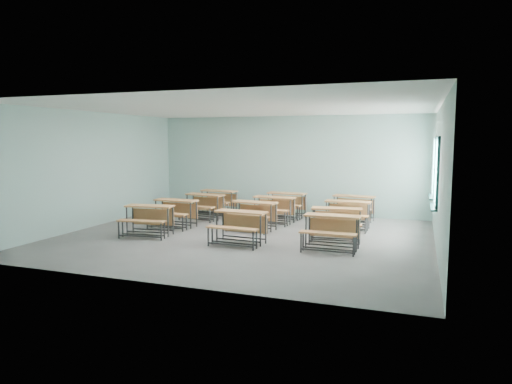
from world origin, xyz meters
TOP-DOWN VIEW (x-y plane):
  - room at (0.08, 0.03)m, footprint 9.04×8.04m
  - desk_unit_r0c0 at (-2.34, -0.69)m, footprint 1.32×0.98m
  - desk_unit_r0c1 at (0.18, -0.78)m, footprint 1.26×0.88m
  - desk_unit_r0c2 at (2.31, -0.61)m, footprint 1.23×0.83m
  - desk_unit_r1c0 at (-2.30, 0.53)m, footprint 1.25×0.87m
  - desk_unit_r1c1 at (-0.09, 0.89)m, footprint 1.31×0.96m
  - desk_unit_r1c2 at (2.23, 0.49)m, footprint 1.31×0.96m
  - desk_unit_r2c0 at (-2.12, 1.99)m, footprint 1.32×0.98m
  - desk_unit_r2c1 at (0.09, 2.08)m, footprint 1.28×0.92m
  - desk_unit_r2c2 at (2.28, 1.87)m, footprint 1.24×0.85m
  - desk_unit_r3c0 at (-2.15, 3.10)m, footprint 1.30×0.94m
  - desk_unit_r3c1 at (0.16, 3.18)m, footprint 1.28×0.91m
  - desk_unit_r3c2 at (2.25, 3.15)m, footprint 1.32×0.97m

SIDE VIEW (x-z plane):
  - desk_unit_r0c0 at x=-2.34m, z-range 0.13..0.90m
  - desk_unit_r0c1 at x=0.18m, z-range 0.13..0.90m
  - desk_unit_r0c2 at x=2.31m, z-range 0.13..0.90m
  - desk_unit_r1c0 at x=-2.30m, z-range 0.13..0.90m
  - desk_unit_r1c1 at x=-0.09m, z-range 0.13..0.90m
  - desk_unit_r1c2 at x=2.23m, z-range 0.13..0.90m
  - desk_unit_r2c0 at x=-2.12m, z-range 0.13..0.90m
  - desk_unit_r2c1 at x=0.09m, z-range 0.13..0.90m
  - desk_unit_r2c2 at x=2.28m, z-range 0.13..0.90m
  - desk_unit_r3c0 at x=-2.15m, z-range 0.13..0.90m
  - desk_unit_r3c1 at x=0.16m, z-range 0.13..0.90m
  - desk_unit_r3c2 at x=2.25m, z-range 0.13..0.90m
  - room at x=0.08m, z-range -0.02..3.22m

